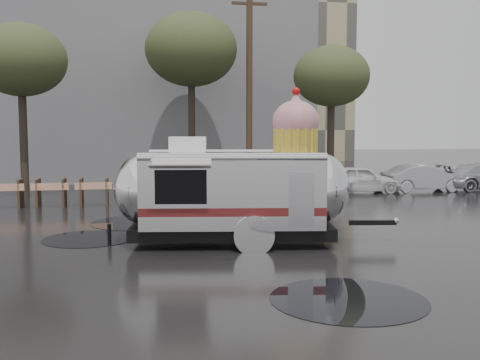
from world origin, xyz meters
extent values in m
plane|color=black|center=(0.00, 0.00, 0.00)|extent=(120.00, 120.00, 0.00)
cylinder|color=black|center=(0.87, -2.41, 0.01)|extent=(2.58, 2.58, 0.01)
cylinder|color=black|center=(-3.75, 3.59, 0.01)|extent=(2.30, 2.30, 0.01)
cylinder|color=black|center=(-2.47, 5.89, 0.01)|extent=(2.84, 2.84, 0.01)
cube|color=slate|center=(-4.00, 24.00, 6.50)|extent=(22.00, 12.00, 13.00)
cylinder|color=#473323|center=(2.50, 14.00, 4.50)|extent=(0.28, 0.28, 9.00)
cube|color=#473323|center=(2.50, 14.00, 8.30)|extent=(1.60, 0.12, 0.12)
cylinder|color=#382D26|center=(-7.00, 13.00, 2.93)|extent=(0.32, 0.32, 5.85)
ellipsoid|color=#343F21|center=(-7.00, 13.00, 5.52)|extent=(3.64, 3.64, 2.86)
cylinder|color=#382D26|center=(0.00, 15.00, 3.38)|extent=(0.32, 0.32, 6.75)
ellipsoid|color=#343F21|center=(0.00, 15.00, 6.38)|extent=(4.20, 4.20, 3.30)
cylinder|color=#382D26|center=(6.00, 13.00, 2.70)|extent=(0.32, 0.32, 5.40)
ellipsoid|color=#343F21|center=(6.00, 13.00, 5.10)|extent=(3.36, 3.36, 2.64)
cube|color=#473323|center=(-6.60, 10.00, 0.50)|extent=(0.08, 0.80, 1.00)
cube|color=#E5590C|center=(-7.05, 9.62, 0.75)|extent=(1.30, 0.04, 0.25)
cube|color=#473323|center=(-6.00, 10.00, 0.50)|extent=(0.08, 0.80, 1.00)
cube|color=#473323|center=(-5.10, 10.00, 0.50)|extent=(0.08, 0.80, 1.00)
cube|color=#E5590C|center=(-5.55, 9.62, 0.75)|extent=(1.30, 0.04, 0.25)
cube|color=#473323|center=(-4.50, 10.00, 0.50)|extent=(0.08, 0.80, 1.00)
cube|color=#473323|center=(-3.60, 10.00, 0.50)|extent=(0.08, 0.80, 1.00)
cube|color=#E5590C|center=(-4.05, 9.62, 0.75)|extent=(1.30, 0.04, 0.25)
imported|color=silver|center=(7.00, 12.00, 0.70)|extent=(4.00, 1.80, 1.40)
imported|color=#B2B2B7|center=(10.00, 12.00, 0.70)|extent=(4.00, 1.80, 1.40)
cube|color=silver|center=(-0.24, 2.46, 1.35)|extent=(4.52, 2.83, 1.73)
ellipsoid|color=silver|center=(1.85, 2.14, 1.35)|extent=(1.76, 2.41, 1.73)
ellipsoid|color=silver|center=(-2.34, 2.78, 1.35)|extent=(1.76, 2.41, 1.73)
cube|color=black|center=(-0.24, 2.46, 0.34)|extent=(5.05, 2.63, 0.29)
cylinder|color=black|center=(0.08, 1.41, 0.34)|extent=(0.70, 0.31, 0.67)
cylinder|color=black|center=(0.38, 3.37, 0.34)|extent=(0.70, 0.31, 0.67)
cylinder|color=silver|center=(0.06, 1.27, 0.39)|extent=(0.93, 0.23, 0.92)
cube|color=black|center=(3.19, 1.94, 0.48)|extent=(1.16, 0.29, 0.12)
sphere|color=silver|center=(3.76, 1.85, 0.53)|extent=(0.18, 0.18, 0.15)
cylinder|color=black|center=(-3.19, 2.91, 0.24)|extent=(0.11, 0.11, 0.48)
cube|color=#5A1819|center=(-0.41, 1.37, 0.92)|extent=(4.19, 0.67, 0.19)
cube|color=#5A1819|center=(-0.08, 3.55, 0.92)|extent=(4.19, 0.67, 0.19)
cube|color=black|center=(-1.55, 1.53, 1.49)|extent=(1.15, 0.20, 0.77)
cube|color=beige|center=(-1.59, 1.30, 1.97)|extent=(1.41, 0.68, 0.14)
cube|color=silver|center=(1.11, 1.12, 1.20)|extent=(0.58, 0.12, 1.25)
cube|color=white|center=(-1.29, 2.62, 2.41)|extent=(0.95, 0.75, 0.37)
cylinder|color=yellow|center=(1.28, 2.23, 2.50)|extent=(1.14, 1.14, 0.58)
ellipsoid|color=#CF8690|center=(1.28, 2.23, 2.97)|extent=(1.27, 1.27, 1.00)
cone|color=#CF8690|center=(1.28, 2.23, 3.47)|extent=(0.55, 0.55, 0.39)
sphere|color=red|center=(1.28, 2.23, 3.68)|extent=(0.22, 0.22, 0.19)
camera|label=1|loc=(-2.49, -10.90, 2.79)|focal=42.00mm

